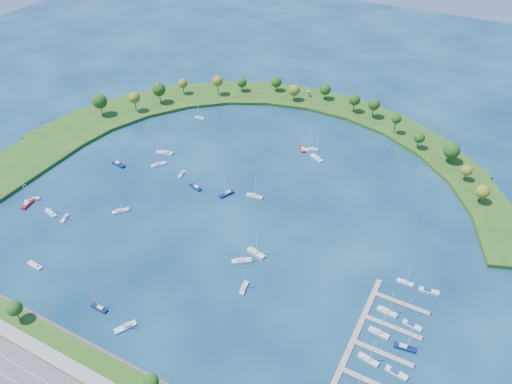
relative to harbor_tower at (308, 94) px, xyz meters
The scene contains 35 objects.
ground 120.44m from the harbor_tower, 82.93° to the right, with size 700.00×700.00×0.00m, color #072643.
breakwater 77.50m from the harbor_tower, 114.01° to the right, with size 286.74×247.64×2.00m.
breakwater_trees 38.26m from the harbor_tower, 101.19° to the right, with size 238.02×96.97×14.66m.
harbor_tower is the anchor object (origin of this frame).
dock_system 206.40m from the harbor_tower, 60.98° to the right, with size 24.28×82.00×1.60m.
moored_boat_0 66.00m from the harbor_tower, 65.83° to the right, with size 9.69×6.81×14.03m.
moored_boat_1 77.96m from the harbor_tower, 131.40° to the right, with size 6.79×2.35×9.81m.
moored_boat_2 113.09m from the harbor_tower, 114.41° to the right, with size 10.29×5.66×14.57m.
moored_boat_3 161.48m from the harbor_tower, 77.30° to the right, with size 8.66×7.34×13.13m.
moored_boat_4 115.67m from the harbor_tower, 80.70° to the right, with size 9.00×3.83×12.81m.
moored_boat_5 207.11m from the harbor_tower, 90.66° to the right, with size 7.61×2.24×11.14m.
moored_boat_6 74.40m from the harbor_tower, 62.99° to the right, with size 9.05×6.11×13.02m.
moored_boat_7 207.14m from the harbor_tower, 102.15° to the right, with size 7.97×2.84×11.49m.
moored_boat_8 65.01m from the harbor_tower, 69.77° to the right, with size 6.27×7.53×11.36m.
moored_boat_9 209.80m from the harbor_tower, 86.44° to the right, with size 6.38×8.83×12.85m.
moored_boat_10 181.66m from the harbor_tower, 107.77° to the right, with size 3.64×6.63×9.39m.
moored_boat_11 121.92m from the harbor_tower, 110.50° to the right, with size 6.87×8.27×12.46m.
moored_boat_12 188.47m from the harbor_tower, 115.38° to the right, with size 5.79×7.19×10.73m.
moored_boat_13 119.37m from the harbor_tower, 87.58° to the right, with size 5.56×8.69×12.42m.
moored_boat_14 139.48m from the harbor_tower, 116.77° to the right, with size 9.09×3.90×12.94m.
moored_boat_15 191.10m from the harbor_tower, 114.76° to the right, with size 4.05×9.13×12.97m.
moored_boat_16 176.27m from the harbor_tower, 75.58° to the right, with size 3.58×7.66×10.86m.
moored_boat_17 155.15m from the harbor_tower, 75.55° to the right, with size 9.48×4.42×13.45m.
moored_boat_18 159.76m from the harbor_tower, 102.57° to the right, with size 7.03×7.78×12.08m.
moored_boat_19 122.60m from the harbor_tower, 95.87° to the right, with size 8.12×4.39×11.49m.
moored_boat_20 184.99m from the harbor_tower, 110.38° to the right, with size 8.65×4.42×12.24m.
moored_boat_21 118.41m from the harbor_tower, 102.69° to the right, with size 2.42×6.56×9.43m.
docked_boat_4 205.26m from the harbor_tower, 60.73° to the right, with size 8.15×3.48×11.61m.
docked_boat_5 210.98m from the harbor_tower, 58.32° to the right, with size 8.37×3.26×1.66m.
docked_boat_6 193.94m from the harbor_tower, 58.84° to the right, with size 8.23×2.92×11.87m.
docked_boat_7 201.07m from the harbor_tower, 56.54° to the right, with size 8.24×3.27×11.78m.
docked_boat_8 184.34m from the harbor_tower, 57.02° to the right, with size 8.23×2.90×11.86m.
docked_boat_9 191.70m from the harbor_tower, 54.68° to the right, with size 7.70×2.92×1.53m.
docked_boat_10 170.41m from the harbor_tower, 52.91° to the right, with size 7.20×2.15×10.53m.
docked_boat_11 176.61m from the harbor_tower, 50.34° to the right, with size 8.43×3.46×1.67m.
Camera 1 is at (97.71, -169.62, 158.46)m, focal length 34.39 mm.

